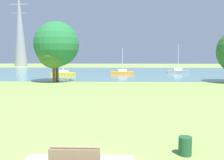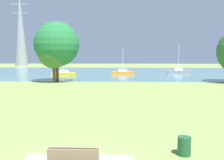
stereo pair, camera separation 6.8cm
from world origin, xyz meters
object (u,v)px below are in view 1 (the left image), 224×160
tree_east_far (53,52)px  tree_west_far (57,44)px  bench_facing_water (76,159)px  sailboat_orange (122,72)px  litter_bin (185,146)px  sailboat_yellow (63,73)px  electricity_pylon (20,28)px  sailboat_gray (178,71)px

tree_east_far → tree_west_far: 1.40m
bench_facing_water → sailboat_orange: size_ratio=0.32×
litter_bin → sailboat_yellow: (-14.05, 38.83, 0.07)m
sailboat_yellow → litter_bin: bearing=-70.1°
sailboat_yellow → tree_east_far: bearing=-83.8°
sailboat_orange → electricity_pylon: (-35.52, 35.14, 12.94)m
sailboat_orange → electricity_pylon: electricity_pylon is taller
sailboat_yellow → electricity_pylon: 46.89m
bench_facing_water → electricity_pylon: (-33.41, 78.82, 12.92)m
bench_facing_water → sailboat_yellow: (-9.65, 40.50, -0.00)m
sailboat_orange → bench_facing_water: bearing=-92.8°
bench_facing_water → tree_west_far: size_ratio=0.20×
tree_east_far → bench_facing_water: bearing=-73.7°
sailboat_orange → sailboat_yellow: bearing=-164.9°
sailboat_gray → sailboat_yellow: sailboat_yellow is taller
litter_bin → electricity_pylon: electricity_pylon is taller
tree_east_far → tree_west_far: tree_west_far is taller
litter_bin → sailboat_yellow: bearing=109.9°
sailboat_yellow → sailboat_gray: bearing=16.5°
sailboat_orange → tree_west_far: bearing=-124.9°
tree_west_far → bench_facing_water: bearing=-74.6°
sailboat_orange → tree_east_far: 18.82m
sailboat_gray → sailboat_yellow: size_ratio=0.88×
bench_facing_water → litter_bin: 4.70m
sailboat_gray → sailboat_orange: size_ratio=1.18×
sailboat_yellow → tree_west_far: tree_west_far is taller
bench_facing_water → tree_west_far: 30.72m
bench_facing_water → sailboat_yellow: sailboat_yellow is taller
sailboat_yellow → tree_east_far: sailboat_yellow is taller
litter_bin → sailboat_orange: sailboat_orange is taller
tree_west_far → sailboat_yellow: bearing=98.2°
tree_east_far → electricity_pylon: size_ratio=0.26×
bench_facing_water → sailboat_orange: sailboat_orange is taller
litter_bin → tree_west_far: tree_west_far is taller
litter_bin → bench_facing_water: bearing=-159.2°
sailboat_yellow → sailboat_orange: 12.19m
sailboat_yellow → sailboat_orange: (11.77, 3.17, -0.02)m
litter_bin → sailboat_gray: (10.18, 46.01, 0.06)m
litter_bin → electricity_pylon: size_ratio=0.03×
tree_east_far → electricity_pylon: electricity_pylon is taller
tree_west_far → tree_east_far: bearing=-120.0°
sailboat_yellow → tree_east_far: size_ratio=1.07×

